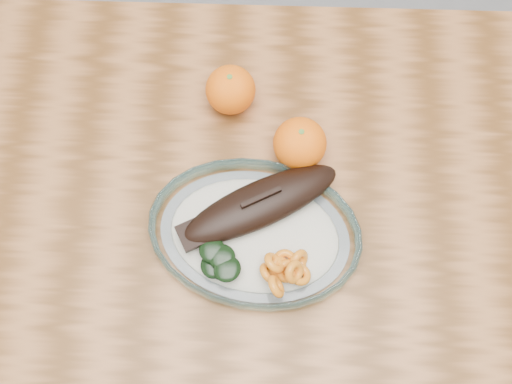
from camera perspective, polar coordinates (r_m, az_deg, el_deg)
ground at (r=1.65m, az=-1.82°, el=-11.77°), size 3.00×3.00×0.00m
dining_table at (r=1.01m, az=-2.91°, el=-5.49°), size 1.20×0.80×0.75m
plated_meal at (r=0.90m, az=-0.09°, el=-3.52°), size 0.61×0.61×0.08m
orange_left at (r=0.97m, az=-2.28°, el=9.07°), size 0.08×0.08×0.08m
orange_right at (r=0.93m, az=3.91°, el=4.32°), size 0.08×0.08×0.08m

